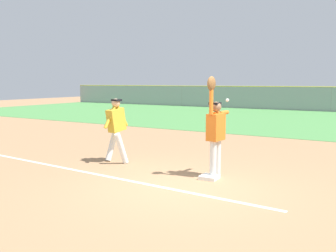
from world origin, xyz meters
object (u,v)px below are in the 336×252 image
parked_car_blue (286,99)px  fielder (215,128)px  runner (116,126)px  baseball (227,100)px  first_base (209,177)px  parked_car_silver (226,98)px

parked_car_blue → fielder: bearing=-80.2°
runner → parked_car_blue: 24.18m
parked_car_blue → baseball: bearing=-79.7°
baseball → first_base: bearing=-122.0°
parked_car_blue → runner: bearing=-87.0°
first_base → parked_car_blue: 24.77m
baseball → parked_car_blue: baseball is taller
baseball → parked_car_silver: 26.70m
baseball → parked_car_silver: bearing=112.0°
runner → parked_car_blue: bearing=101.8°
first_base → runner: (-2.86, 0.27, 0.96)m
first_base → fielder: bearing=78.8°
parked_car_silver → parked_car_blue: size_ratio=1.03×
fielder → runner: size_ratio=1.33×
baseball → parked_car_blue: size_ratio=0.02×
parked_car_silver → runner: bearing=-79.7°
runner → parked_car_silver: bearing=114.3°
first_base → parked_car_blue: parked_car_blue is taller
first_base → parked_car_blue: (-4.10, 24.42, 0.63)m
baseball → parked_car_blue: 24.45m
runner → baseball: (3.10, 0.11, 0.76)m
baseball → parked_car_silver: (-9.98, 24.74, -1.08)m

